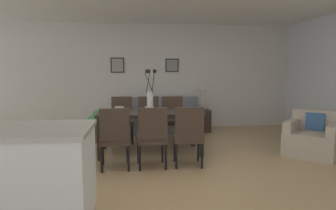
% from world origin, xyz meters
% --- Properties ---
extents(ground_plane, '(9.00, 9.00, 0.00)m').
position_xyz_m(ground_plane, '(0.00, 0.00, 0.00)').
color(ground_plane, tan).
extents(back_wall_panel, '(9.00, 0.10, 2.60)m').
position_xyz_m(back_wall_panel, '(0.00, 3.25, 1.30)').
color(back_wall_panel, silver).
rests_on(back_wall_panel, ground).
extents(dining_table, '(1.80, 0.89, 0.74)m').
position_xyz_m(dining_table, '(-0.12, 0.78, 0.66)').
color(dining_table, black).
rests_on(dining_table, ground).
extents(dining_chair_near_left, '(0.47, 0.47, 0.92)m').
position_xyz_m(dining_chair_near_left, '(-0.68, -0.10, 0.51)').
color(dining_chair_near_left, '#3D2D23').
rests_on(dining_chair_near_left, ground).
extents(dining_chair_near_right, '(0.46, 0.46, 0.92)m').
position_xyz_m(dining_chair_near_right, '(-0.64, 1.66, 0.51)').
color(dining_chair_near_right, '#3D2D23').
rests_on(dining_chair_near_right, ground).
extents(dining_chair_far_left, '(0.46, 0.46, 0.92)m').
position_xyz_m(dining_chair_far_left, '(-0.13, -0.09, 0.51)').
color(dining_chair_far_left, '#3D2D23').
rests_on(dining_chair_far_left, ground).
extents(dining_chair_far_right, '(0.45, 0.45, 0.92)m').
position_xyz_m(dining_chair_far_right, '(-0.10, 1.66, 0.51)').
color(dining_chair_far_right, '#3D2D23').
rests_on(dining_chair_far_right, ground).
extents(dining_chair_mid_left, '(0.46, 0.46, 0.92)m').
position_xyz_m(dining_chair_mid_left, '(0.42, -0.07, 0.51)').
color(dining_chair_mid_left, '#3D2D23').
rests_on(dining_chair_mid_left, ground).
extents(dining_chair_mid_right, '(0.47, 0.47, 0.92)m').
position_xyz_m(dining_chair_mid_right, '(0.40, 1.62, 0.51)').
color(dining_chair_mid_right, '#3D2D23').
rests_on(dining_chair_mid_right, ground).
extents(centerpiece_vase, '(0.21, 0.23, 0.73)m').
position_xyz_m(centerpiece_vase, '(-0.11, 0.78, 1.02)').
color(centerpiece_vase, silver).
rests_on(centerpiece_vase, dining_table).
extents(placemat_near_left, '(0.32, 0.32, 0.01)m').
position_xyz_m(placemat_near_left, '(-0.66, 0.58, 0.74)').
color(placemat_near_left, '#4C4742').
rests_on(placemat_near_left, dining_table).
extents(bowl_near_left, '(0.17, 0.17, 0.07)m').
position_xyz_m(bowl_near_left, '(-0.66, 0.58, 0.78)').
color(bowl_near_left, '#B2ADA3').
rests_on(bowl_near_left, dining_table).
extents(placemat_near_right, '(0.32, 0.32, 0.01)m').
position_xyz_m(placemat_near_right, '(-0.66, 0.98, 0.74)').
color(placemat_near_right, '#4C4742').
rests_on(placemat_near_right, dining_table).
extents(bowl_near_right, '(0.17, 0.17, 0.07)m').
position_xyz_m(bowl_near_right, '(-0.66, 0.98, 0.78)').
color(bowl_near_right, '#B2ADA3').
rests_on(bowl_near_right, dining_table).
extents(placemat_far_left, '(0.32, 0.32, 0.01)m').
position_xyz_m(placemat_far_left, '(-0.12, 0.58, 0.74)').
color(placemat_far_left, '#4C4742').
rests_on(placemat_far_left, dining_table).
extents(bowl_far_left, '(0.17, 0.17, 0.07)m').
position_xyz_m(bowl_far_left, '(-0.12, 0.58, 0.78)').
color(bowl_far_left, '#B2ADA3').
rests_on(bowl_far_left, dining_table).
extents(placemat_far_right, '(0.32, 0.32, 0.01)m').
position_xyz_m(placemat_far_right, '(-0.12, 0.98, 0.74)').
color(placemat_far_right, '#4C4742').
rests_on(placemat_far_right, dining_table).
extents(bowl_far_right, '(0.17, 0.17, 0.07)m').
position_xyz_m(bowl_far_right, '(-0.12, 0.98, 0.78)').
color(bowl_far_right, '#B2ADA3').
rests_on(bowl_far_right, dining_table).
extents(sofa, '(2.00, 0.84, 0.80)m').
position_xyz_m(sofa, '(0.17, 2.66, 0.28)').
color(sofa, slate).
rests_on(sofa, ground).
extents(side_table, '(0.36, 0.36, 0.52)m').
position_xyz_m(side_table, '(1.22, 2.60, 0.26)').
color(side_table, '#33261E').
rests_on(side_table, ground).
extents(table_lamp, '(0.22, 0.22, 0.51)m').
position_xyz_m(table_lamp, '(1.22, 2.60, 0.89)').
color(table_lamp, beige).
rests_on(table_lamp, side_table).
extents(armchair, '(1.13, 1.13, 0.75)m').
position_xyz_m(armchair, '(2.66, 0.35, 0.29)').
color(armchair, '#B7A893').
rests_on(armchair, ground).
extents(kitchen_island, '(1.39, 0.90, 0.92)m').
position_xyz_m(kitchen_island, '(-1.49, -1.62, 0.46)').
color(kitchen_island, silver).
rests_on(kitchen_island, ground).
extents(framed_picture_left, '(0.33, 0.03, 0.37)m').
position_xyz_m(framed_picture_left, '(-0.79, 3.18, 1.58)').
color(framed_picture_left, black).
extents(framed_picture_center, '(0.33, 0.03, 0.33)m').
position_xyz_m(framed_picture_center, '(0.56, 3.18, 1.58)').
color(framed_picture_center, black).
extents(potted_plant, '(0.36, 0.36, 0.67)m').
position_xyz_m(potted_plant, '(-1.17, 1.73, 0.37)').
color(potted_plant, brown).
rests_on(potted_plant, ground).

